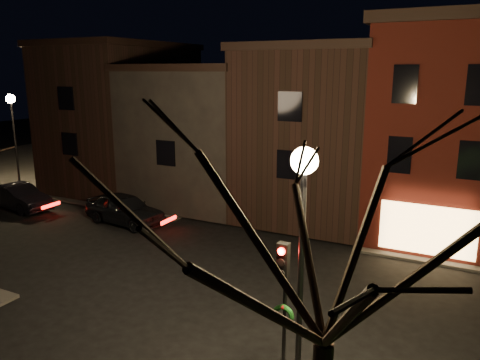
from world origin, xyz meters
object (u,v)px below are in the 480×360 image
object	(u,v)px
bare_tree_right	(330,204)
traffic_signal	(283,294)
street_lamp_near	(303,211)
parked_car_a	(125,209)
parked_car_b	(19,197)
street_lamp_far	(12,115)

from	to	relation	value
bare_tree_right	traffic_signal	bearing A→B (deg)	122.41
traffic_signal	street_lamp_near	bearing A→B (deg)	-39.37
street_lamp_near	traffic_signal	size ratio (longest dim) A/B	1.60
bare_tree_right	parked_car_a	bearing A→B (deg)	140.74
street_lamp_near	bare_tree_right	world-z (taller)	bare_tree_right
bare_tree_right	parked_car_a	size ratio (longest dim) A/B	1.75
traffic_signal	bare_tree_right	bearing A→B (deg)	-57.59
traffic_signal	parked_car_b	bearing A→B (deg)	157.90
traffic_signal	parked_car_b	size ratio (longest dim) A/B	0.87
street_lamp_near	traffic_signal	distance (m)	2.49
parked_car_a	street_lamp_far	bearing A→B (deg)	84.23
bare_tree_right	parked_car_a	world-z (taller)	bare_tree_right
street_lamp_near	parked_car_b	size ratio (longest dim) A/B	1.39
street_lamp_near	traffic_signal	xyz separation A→B (m)	(-0.60, 0.49, -2.37)
traffic_signal	parked_car_a	size ratio (longest dim) A/B	0.84
street_lamp_far	bare_tree_right	distance (m)	30.32
street_lamp_near	bare_tree_right	distance (m)	2.98
bare_tree_right	parked_car_b	distance (m)	25.42
bare_tree_right	parked_car_a	distance (m)	19.73
street_lamp_near	parked_car_a	world-z (taller)	street_lamp_near
parked_car_b	parked_car_a	bearing A→B (deg)	-76.89
traffic_signal	parked_car_a	xyz separation A→B (m)	(-12.81, 9.03, -1.98)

